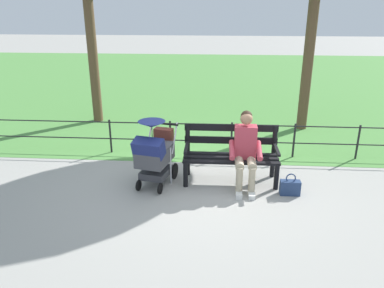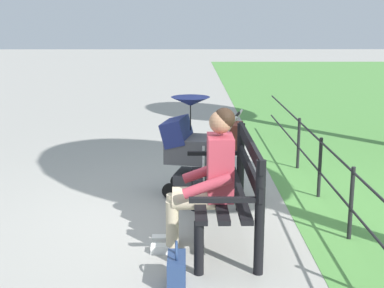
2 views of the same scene
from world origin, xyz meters
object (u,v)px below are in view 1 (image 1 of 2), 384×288
(person_on_bench, at_px, (246,148))
(stroller, at_px, (155,152))
(handbag, at_px, (290,187))
(park_bench, at_px, (231,152))

(person_on_bench, xyz_separation_m, stroller, (1.49, 0.07, -0.08))
(person_on_bench, bearing_deg, stroller, 2.69)
(stroller, bearing_deg, person_on_bench, -177.31)
(stroller, bearing_deg, handbag, 175.05)
(person_on_bench, height_order, handbag, person_on_bench)
(park_bench, distance_m, stroller, 1.30)
(person_on_bench, relative_size, stroller, 1.11)
(person_on_bench, bearing_deg, park_bench, -44.23)
(person_on_bench, distance_m, stroller, 1.49)
(park_bench, bearing_deg, stroller, 13.09)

